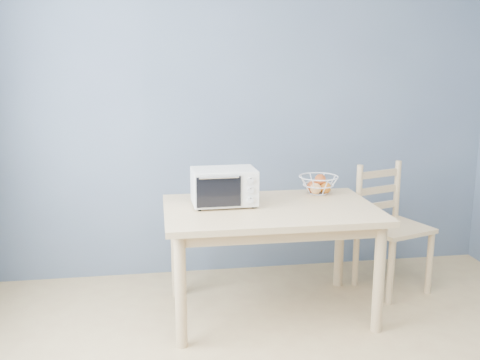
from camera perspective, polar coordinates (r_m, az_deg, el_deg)
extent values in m
cube|color=slate|center=(4.25, 1.02, 7.22)|extent=(4.00, 0.01, 2.60)
cube|color=#DABD82|center=(3.55, 3.29, -3.19)|extent=(1.40, 0.90, 0.04)
cylinder|color=#DABD82|center=(3.25, -6.35, -11.75)|extent=(0.07, 0.07, 0.71)
cylinder|color=#DABD82|center=(3.52, 14.59, -10.17)|extent=(0.07, 0.07, 0.71)
cylinder|color=#DABD82|center=(3.94, -6.86, -7.39)|extent=(0.07, 0.07, 0.71)
cylinder|color=#DABD82|center=(4.16, 10.57, -6.42)|extent=(0.07, 0.07, 0.71)
cube|color=white|center=(3.55, -1.72, -0.65)|extent=(0.43, 0.29, 0.23)
cube|color=black|center=(3.54, -2.62, -0.73)|extent=(0.28, 0.25, 0.18)
cube|color=black|center=(3.40, -2.28, -1.27)|extent=(0.29, 0.02, 0.20)
cylinder|color=silver|center=(3.36, -2.25, 0.25)|extent=(0.25, 0.02, 0.01)
cube|color=white|center=(3.44, 1.10, -1.06)|extent=(0.12, 0.01, 0.22)
cylinder|color=black|center=(3.45, -4.35, -3.17)|extent=(0.02, 0.02, 0.01)
cylinder|color=black|center=(3.51, 1.44, -2.90)|extent=(0.02, 0.02, 0.01)
cylinder|color=black|center=(3.66, -4.72, -2.29)|extent=(0.02, 0.02, 0.01)
cylinder|color=black|center=(3.71, 0.75, -2.04)|extent=(0.02, 0.02, 0.01)
cylinder|color=silver|center=(3.42, 1.14, -0.03)|extent=(0.04, 0.02, 0.04)
cylinder|color=silver|center=(3.43, 1.14, -1.10)|extent=(0.04, 0.02, 0.04)
cylinder|color=silver|center=(3.45, 1.13, -2.16)|extent=(0.04, 0.02, 0.04)
torus|color=white|center=(3.90, 8.39, 0.37)|extent=(0.33, 0.33, 0.01)
torus|color=white|center=(3.91, 8.36, -0.51)|extent=(0.26, 0.26, 0.01)
torus|color=white|center=(3.93, 8.33, -1.38)|extent=(0.16, 0.16, 0.01)
sphere|color=red|center=(3.91, 7.76, -0.73)|extent=(0.09, 0.09, 0.09)
sphere|color=#C06416|center=(3.91, 9.07, -0.83)|extent=(0.09, 0.09, 0.09)
sphere|color=#F5AA5F|center=(3.97, 8.19, -0.61)|extent=(0.08, 0.08, 0.08)
sphere|color=red|center=(3.90, 8.56, 0.03)|extent=(0.08, 0.08, 0.08)
sphere|color=#F5AA5F|center=(3.86, 8.07, -0.91)|extent=(0.08, 0.08, 0.08)
cube|color=#DABD82|center=(4.14, 16.11, -4.89)|extent=(0.56, 0.56, 0.03)
cylinder|color=#DABD82|center=(3.97, 15.77, -9.47)|extent=(0.05, 0.05, 0.47)
cylinder|color=#DABD82|center=(4.22, 19.56, -8.38)|extent=(0.05, 0.05, 0.47)
cylinder|color=#DABD82|center=(4.23, 12.26, -7.90)|extent=(0.05, 0.05, 0.47)
cylinder|color=#DABD82|center=(4.47, 16.02, -6.99)|extent=(0.05, 0.05, 0.47)
cylinder|color=#DABD82|center=(4.09, 12.56, -1.68)|extent=(0.05, 0.05, 0.47)
cylinder|color=#DABD82|center=(4.34, 16.38, -1.09)|extent=(0.05, 0.05, 0.47)
cube|color=#DABD82|center=(4.24, 14.45, -2.69)|extent=(0.36, 0.14, 0.05)
cube|color=#DABD82|center=(4.21, 14.55, -1.03)|extent=(0.36, 0.14, 0.05)
cube|color=#DABD82|center=(4.18, 14.64, 0.64)|extent=(0.36, 0.14, 0.05)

